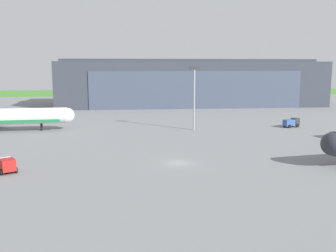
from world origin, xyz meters
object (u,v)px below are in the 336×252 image
baggage_tug (7,165)px  pushback_tractor (291,122)px  apron_light_mast (194,92)px  maintenance_hangar (190,83)px

baggage_tug → pushback_tractor: pushback_tractor is taller
baggage_tug → apron_light_mast: apron_light_mast is taller
pushback_tractor → apron_light_mast: apron_light_mast is taller
maintenance_hangar → baggage_tug: maintenance_hangar is taller
maintenance_hangar → pushback_tractor: bearing=-74.5°
maintenance_hangar → apron_light_mast: size_ratio=6.72×
pushback_tractor → baggage_tug: bearing=-149.3°
maintenance_hangar → apron_light_mast: 64.61m
pushback_tractor → apron_light_mast: size_ratio=0.30×
pushback_tractor → apron_light_mast: (-26.69, -1.53, 8.31)m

